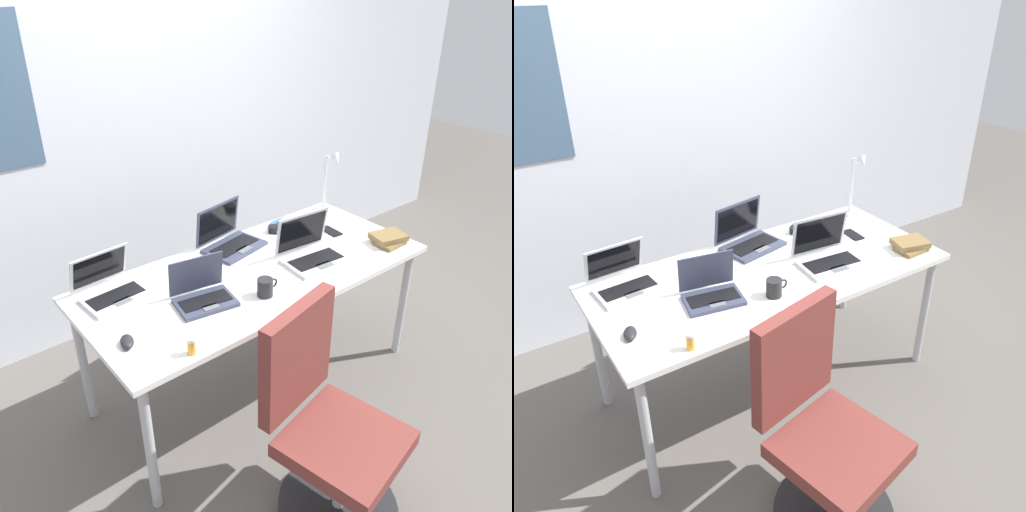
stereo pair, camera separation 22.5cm
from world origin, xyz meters
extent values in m
plane|color=#56514C|center=(0.00, 0.00, 0.00)|extent=(12.00, 12.00, 0.00)
cube|color=silver|center=(0.00, 1.10, 1.30)|extent=(6.00, 0.12, 2.60)
cube|color=white|center=(0.00, 0.00, 0.72)|extent=(1.80, 0.80, 0.03)
cylinder|color=#B2B5BA|center=(-0.84, -0.34, 0.35)|extent=(0.04, 0.04, 0.71)
cylinder|color=#B2B5BA|center=(0.84, -0.34, 0.35)|extent=(0.04, 0.04, 0.71)
cylinder|color=#B2B5BA|center=(-0.84, 0.34, 0.35)|extent=(0.04, 0.04, 0.71)
cylinder|color=#B2B5BA|center=(0.84, 0.34, 0.35)|extent=(0.04, 0.04, 0.71)
cylinder|color=silver|center=(0.80, 0.31, 0.75)|extent=(0.12, 0.12, 0.02)
cylinder|color=silver|center=(0.80, 0.31, 0.93)|extent=(0.02, 0.02, 0.34)
cylinder|color=silver|center=(0.80, 0.27, 1.10)|extent=(0.01, 0.08, 0.01)
cone|color=silver|center=(0.80, 0.23, 1.10)|extent=(0.07, 0.09, 0.09)
cube|color=#33384C|center=(-0.38, -0.10, 0.75)|extent=(0.29, 0.23, 0.02)
cube|color=black|center=(-0.38, -0.10, 0.76)|extent=(0.25, 0.14, 0.00)
cube|color=#595B60|center=(-0.39, -0.16, 0.76)|extent=(0.08, 0.05, 0.00)
cube|color=#33384C|center=(-0.36, 0.00, 0.85)|extent=(0.27, 0.08, 0.18)
cube|color=black|center=(-0.36, 0.00, 0.85)|extent=(0.24, 0.06, 0.15)
cube|color=#B7BABC|center=(0.29, -0.14, 0.75)|extent=(0.34, 0.25, 0.02)
cube|color=black|center=(0.29, -0.14, 0.76)|extent=(0.29, 0.15, 0.00)
cube|color=#595B60|center=(0.28, -0.21, 0.76)|extent=(0.09, 0.06, 0.00)
cube|color=#B7BABC|center=(0.30, -0.02, 0.87)|extent=(0.33, 0.07, 0.22)
cube|color=black|center=(0.30, -0.02, 0.87)|extent=(0.29, 0.06, 0.19)
cube|color=#33384C|center=(0.05, 0.25, 0.75)|extent=(0.35, 0.28, 0.02)
cube|color=black|center=(0.05, 0.25, 0.76)|extent=(0.30, 0.17, 0.00)
cube|color=#595B60|center=(0.07, 0.18, 0.76)|extent=(0.10, 0.06, 0.00)
cube|color=#33384C|center=(0.03, 0.37, 0.87)|extent=(0.32, 0.10, 0.22)
cube|color=black|center=(0.03, 0.36, 0.87)|extent=(0.28, 0.08, 0.18)
cube|color=#B7BABC|center=(-0.67, 0.20, 0.75)|extent=(0.30, 0.22, 0.02)
cube|color=black|center=(-0.67, 0.20, 0.76)|extent=(0.26, 0.13, 0.00)
cube|color=#595B60|center=(-0.67, 0.13, 0.76)|extent=(0.08, 0.05, 0.00)
cube|color=#B7BABC|center=(-0.68, 0.33, 0.85)|extent=(0.29, 0.09, 0.19)
cube|color=black|center=(-0.68, 0.32, 0.86)|extent=(0.26, 0.08, 0.16)
ellipsoid|color=black|center=(-0.79, -0.14, 0.76)|extent=(0.09, 0.11, 0.03)
cube|color=black|center=(0.61, 0.06, 0.74)|extent=(0.07, 0.14, 0.01)
torus|color=#335999|center=(0.43, 0.27, 0.75)|extent=(0.18, 0.18, 0.03)
cylinder|color=black|center=(0.35, 0.27, 0.76)|extent=(0.06, 0.06, 0.04)
cylinder|color=black|center=(0.50, 0.27, 0.76)|extent=(0.06, 0.06, 0.04)
cylinder|color=gold|center=(-0.61, -0.35, 0.77)|extent=(0.04, 0.04, 0.06)
cylinder|color=white|center=(-0.61, -0.35, 0.81)|extent=(0.04, 0.04, 0.01)
cube|color=brown|center=(0.75, -0.25, 0.75)|extent=(0.16, 0.13, 0.02)
cube|color=brown|center=(0.76, -0.23, 0.78)|extent=(0.21, 0.18, 0.03)
cylinder|color=black|center=(-0.12, -0.21, 0.78)|extent=(0.08, 0.08, 0.09)
torus|color=black|center=(-0.07, -0.21, 0.79)|extent=(0.05, 0.01, 0.05)
cylinder|color=#A5A8AD|center=(-0.24, -0.86, 0.21)|extent=(0.05, 0.05, 0.34)
cube|color=brown|center=(-0.24, -0.86, 0.42)|extent=(0.52, 0.52, 0.07)
cube|color=brown|center=(-0.29, -0.62, 0.73)|extent=(0.42, 0.14, 0.48)
camera|label=1|loc=(-1.43, -1.76, 2.08)|focal=36.29mm
camera|label=2|loc=(-1.25, -1.90, 2.08)|focal=36.29mm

